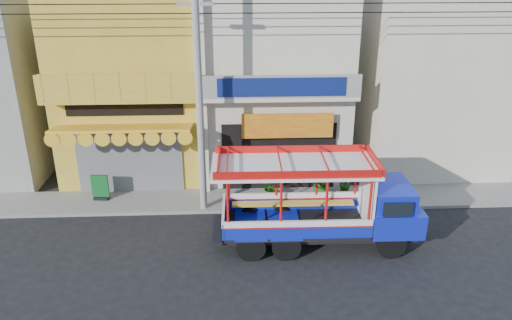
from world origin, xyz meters
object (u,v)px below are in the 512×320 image
(utility_pole, at_px, (203,81))
(songthaew_truck, at_px, (333,203))
(green_sign, at_px, (100,189))
(potted_plant_c, at_px, (321,184))
(potted_plant_a, at_px, (272,187))
(potted_plant_b, at_px, (344,182))

(utility_pole, height_order, songthaew_truck, utility_pole)
(green_sign, distance_m, potted_plant_c, 8.71)
(potted_plant_c, bearing_deg, potted_plant_a, -44.43)
(songthaew_truck, distance_m, green_sign, 9.24)
(potted_plant_b, bearing_deg, potted_plant_a, 59.55)
(songthaew_truck, bearing_deg, potted_plant_a, 118.12)
(potted_plant_a, height_order, potted_plant_b, potted_plant_b)
(potted_plant_c, bearing_deg, potted_plant_b, 141.07)
(utility_pole, height_order, potted_plant_a, utility_pole)
(songthaew_truck, relative_size, potted_plant_a, 7.09)
(green_sign, xyz_separation_m, potted_plant_a, (6.74, -0.23, 0.05))
(utility_pole, height_order, green_sign, utility_pole)
(green_sign, bearing_deg, songthaew_truck, -22.47)
(potted_plant_a, bearing_deg, utility_pole, 161.85)
(potted_plant_c, bearing_deg, green_sign, -48.96)
(utility_pole, bearing_deg, green_sign, 167.80)
(potted_plant_a, xyz_separation_m, potted_plant_c, (1.97, 0.13, 0.04))
(utility_pole, xyz_separation_m, potted_plant_a, (2.50, 0.69, -4.43))
(potted_plant_a, distance_m, potted_plant_b, 2.95)
(utility_pole, bearing_deg, potted_plant_a, 15.36)
(utility_pole, height_order, potted_plant_b, utility_pole)
(potted_plant_b, bearing_deg, utility_pole, 64.05)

